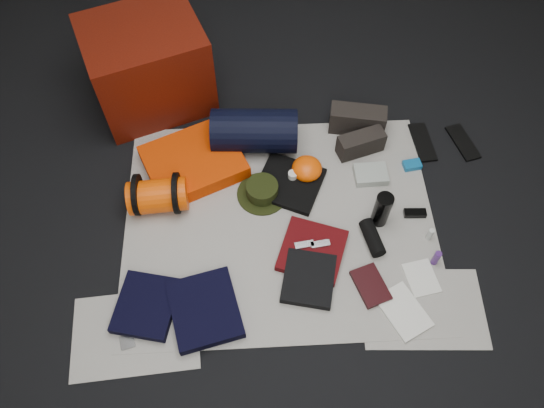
{
  "coord_description": "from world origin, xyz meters",
  "views": [
    {
      "loc": [
        -0.11,
        -1.35,
        2.4
      ],
      "look_at": [
        -0.04,
        0.05,
        0.1
      ],
      "focal_mm": 35.0,
      "sensor_mm": 36.0,
      "label": 1
    }
  ],
  "objects_px": {
    "sleeping_pad": "(194,162)",
    "navy_duffel": "(254,131)",
    "water_bottle": "(382,210)",
    "compact_camera": "(385,200)",
    "paperback_book": "(371,286)",
    "red_cabinet": "(148,66)",
    "stuff_sack": "(158,196)"
  },
  "relations": [
    {
      "from": "stuff_sack",
      "to": "water_bottle",
      "type": "xyz_separation_m",
      "value": [
        1.14,
        -0.15,
        0.02
      ]
    },
    {
      "from": "stuff_sack",
      "to": "paperback_book",
      "type": "relative_size",
      "value": 1.48
    },
    {
      "from": "navy_duffel",
      "to": "compact_camera",
      "type": "bearing_deg",
      "value": -28.44
    },
    {
      "from": "sleeping_pad",
      "to": "water_bottle",
      "type": "distance_m",
      "value": 1.04
    },
    {
      "from": "navy_duffel",
      "to": "compact_camera",
      "type": "height_order",
      "value": "navy_duffel"
    },
    {
      "from": "stuff_sack",
      "to": "water_bottle",
      "type": "height_order",
      "value": "water_bottle"
    },
    {
      "from": "stuff_sack",
      "to": "water_bottle",
      "type": "distance_m",
      "value": 1.15
    },
    {
      "from": "navy_duffel",
      "to": "compact_camera",
      "type": "relative_size",
      "value": 5.37
    },
    {
      "from": "navy_duffel",
      "to": "water_bottle",
      "type": "bearing_deg",
      "value": -36.82
    },
    {
      "from": "sleeping_pad",
      "to": "paperback_book",
      "type": "relative_size",
      "value": 2.48
    },
    {
      "from": "red_cabinet",
      "to": "paperback_book",
      "type": "height_order",
      "value": "red_cabinet"
    },
    {
      "from": "compact_camera",
      "to": "paperback_book",
      "type": "xyz_separation_m",
      "value": [
        -0.15,
        -0.47,
        -0.0
      ]
    },
    {
      "from": "red_cabinet",
      "to": "water_bottle",
      "type": "relative_size",
      "value": 2.89
    },
    {
      "from": "navy_duffel",
      "to": "paperback_book",
      "type": "relative_size",
      "value": 2.32
    },
    {
      "from": "water_bottle",
      "to": "compact_camera",
      "type": "distance_m",
      "value": 0.15
    },
    {
      "from": "red_cabinet",
      "to": "paperback_book",
      "type": "xyz_separation_m",
      "value": [
        1.11,
        -1.28,
        -0.24
      ]
    },
    {
      "from": "water_bottle",
      "to": "compact_camera",
      "type": "relative_size",
      "value": 2.48
    },
    {
      "from": "red_cabinet",
      "to": "sleeping_pad",
      "type": "distance_m",
      "value": 0.62
    },
    {
      "from": "compact_camera",
      "to": "stuff_sack",
      "type": "bearing_deg",
      "value": -171.51
    },
    {
      "from": "paperback_book",
      "to": "compact_camera",
      "type": "bearing_deg",
      "value": 54.22
    },
    {
      "from": "red_cabinet",
      "to": "water_bottle",
      "type": "height_order",
      "value": "red_cabinet"
    },
    {
      "from": "sleeping_pad",
      "to": "paperback_book",
      "type": "bearing_deg",
      "value": -41.08
    },
    {
      "from": "stuff_sack",
      "to": "sleeping_pad",
      "type": "bearing_deg",
      "value": 54.05
    },
    {
      "from": "sleeping_pad",
      "to": "stuff_sack",
      "type": "relative_size",
      "value": 1.67
    },
    {
      "from": "stuff_sack",
      "to": "paperback_book",
      "type": "bearing_deg",
      "value": -26.49
    },
    {
      "from": "red_cabinet",
      "to": "sleeping_pad",
      "type": "height_order",
      "value": "red_cabinet"
    },
    {
      "from": "sleeping_pad",
      "to": "navy_duffel",
      "type": "bearing_deg",
      "value": 22.1
    },
    {
      "from": "red_cabinet",
      "to": "compact_camera",
      "type": "relative_size",
      "value": 7.17
    },
    {
      "from": "red_cabinet",
      "to": "sleeping_pad",
      "type": "bearing_deg",
      "value": -85.25
    },
    {
      "from": "stuff_sack",
      "to": "navy_duffel",
      "type": "relative_size",
      "value": 0.64
    },
    {
      "from": "red_cabinet",
      "to": "paperback_book",
      "type": "relative_size",
      "value": 3.1
    },
    {
      "from": "paperback_book",
      "to": "navy_duffel",
      "type": "bearing_deg",
      "value": 102.09
    }
  ]
}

